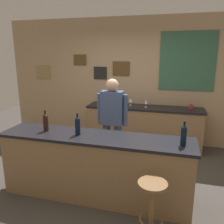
{
  "coord_description": "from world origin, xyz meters",
  "views": [
    {
      "loc": [
        1.03,
        -3.22,
        2.01
      ],
      "look_at": [
        0.01,
        0.45,
        1.05
      ],
      "focal_mm": 37.23,
      "sensor_mm": 36.0,
      "label": 1
    }
  ],
  "objects_px": {
    "wine_glass_a": "(111,100)",
    "bartender": "(112,120)",
    "wine_bottle_c": "(184,135)",
    "wine_bottle_a": "(46,122)",
    "bar_stool": "(152,201)",
    "wine_bottle_b": "(78,125)",
    "coffee_mug": "(191,107)",
    "wine_glass_b": "(131,101)",
    "wine_glass_c": "(146,102)"
  },
  "relations": [
    {
      "from": "wine_glass_b",
      "to": "coffee_mug",
      "type": "bearing_deg",
      "value": 0.15
    },
    {
      "from": "wine_glass_a",
      "to": "bar_stool",
      "type": "bearing_deg",
      "value": -65.44
    },
    {
      "from": "wine_bottle_c",
      "to": "wine_glass_a",
      "type": "bearing_deg",
      "value": 125.81
    },
    {
      "from": "wine_glass_c",
      "to": "coffee_mug",
      "type": "bearing_deg",
      "value": 5.67
    },
    {
      "from": "bartender",
      "to": "wine_glass_b",
      "type": "xyz_separation_m",
      "value": [
        0.05,
        1.33,
        0.07
      ]
    },
    {
      "from": "wine_bottle_c",
      "to": "bar_stool",
      "type": "bearing_deg",
      "value": -118.44
    },
    {
      "from": "bartender",
      "to": "wine_glass_a",
      "type": "distance_m",
      "value": 1.35
    },
    {
      "from": "bartender",
      "to": "wine_glass_a",
      "type": "height_order",
      "value": "bartender"
    },
    {
      "from": "bar_stool",
      "to": "wine_glass_a",
      "type": "height_order",
      "value": "wine_glass_a"
    },
    {
      "from": "wine_glass_a",
      "to": "bartender",
      "type": "bearing_deg",
      "value": -73.22
    },
    {
      "from": "bartender",
      "to": "wine_glass_a",
      "type": "relative_size",
      "value": 10.45
    },
    {
      "from": "wine_bottle_a",
      "to": "wine_bottle_b",
      "type": "height_order",
      "value": "same"
    },
    {
      "from": "wine_bottle_b",
      "to": "wine_bottle_c",
      "type": "height_order",
      "value": "same"
    },
    {
      "from": "bartender",
      "to": "wine_glass_c",
      "type": "relative_size",
      "value": 10.45
    },
    {
      "from": "wine_bottle_a",
      "to": "wine_bottle_c",
      "type": "xyz_separation_m",
      "value": [
        1.91,
        -0.04,
        0.0
      ]
    },
    {
      "from": "wine_glass_b",
      "to": "coffee_mug",
      "type": "xyz_separation_m",
      "value": [
        1.26,
        0.0,
        -0.06
      ]
    },
    {
      "from": "wine_glass_a",
      "to": "coffee_mug",
      "type": "bearing_deg",
      "value": 1.41
    },
    {
      "from": "bar_stool",
      "to": "coffee_mug",
      "type": "bearing_deg",
      "value": 79.54
    },
    {
      "from": "wine_bottle_c",
      "to": "coffee_mug",
      "type": "distance_m",
      "value": 2.15
    },
    {
      "from": "bar_stool",
      "to": "wine_bottle_b",
      "type": "distance_m",
      "value": 1.37
    },
    {
      "from": "wine_bottle_a",
      "to": "coffee_mug",
      "type": "distance_m",
      "value": 2.97
    },
    {
      "from": "bartender",
      "to": "wine_glass_b",
      "type": "relative_size",
      "value": 10.45
    },
    {
      "from": "coffee_mug",
      "to": "wine_glass_a",
      "type": "bearing_deg",
      "value": -178.59
    },
    {
      "from": "coffee_mug",
      "to": "bar_stool",
      "type": "bearing_deg",
      "value": -100.46
    },
    {
      "from": "wine_bottle_c",
      "to": "bartender",
      "type": "bearing_deg",
      "value": 144.47
    },
    {
      "from": "bartender",
      "to": "wine_bottle_c",
      "type": "distance_m",
      "value": 1.38
    },
    {
      "from": "wine_bottle_a",
      "to": "coffee_mug",
      "type": "xyz_separation_m",
      "value": [
        2.1,
        2.1,
        -0.11
      ]
    },
    {
      "from": "wine_bottle_c",
      "to": "coffee_mug",
      "type": "relative_size",
      "value": 2.45
    },
    {
      "from": "wine_glass_b",
      "to": "coffee_mug",
      "type": "height_order",
      "value": "wine_glass_b"
    },
    {
      "from": "wine_bottle_a",
      "to": "wine_bottle_b",
      "type": "bearing_deg",
      "value": -2.94
    },
    {
      "from": "wine_bottle_c",
      "to": "coffee_mug",
      "type": "xyz_separation_m",
      "value": [
        0.2,
        2.13,
        -0.11
      ]
    },
    {
      "from": "wine_bottle_a",
      "to": "wine_glass_c",
      "type": "bearing_deg",
      "value": 59.4
    },
    {
      "from": "wine_glass_c",
      "to": "coffee_mug",
      "type": "height_order",
      "value": "wine_glass_c"
    },
    {
      "from": "wine_glass_c",
      "to": "coffee_mug",
      "type": "relative_size",
      "value": 1.24
    },
    {
      "from": "wine_glass_b",
      "to": "wine_glass_c",
      "type": "distance_m",
      "value": 0.36
    },
    {
      "from": "wine_bottle_b",
      "to": "wine_glass_c",
      "type": "bearing_deg",
      "value": 71.59
    },
    {
      "from": "bar_stool",
      "to": "wine_glass_a",
      "type": "distance_m",
      "value": 2.96
    },
    {
      "from": "wine_glass_b",
      "to": "wine_glass_c",
      "type": "xyz_separation_m",
      "value": [
        0.35,
        -0.09,
        0.0
      ]
    },
    {
      "from": "bartender",
      "to": "coffee_mug",
      "type": "xyz_separation_m",
      "value": [
        1.32,
        1.33,
        0.01
      ]
    },
    {
      "from": "wine_glass_a",
      "to": "wine_glass_b",
      "type": "bearing_deg",
      "value": 5.02
    },
    {
      "from": "bar_stool",
      "to": "wine_glass_b",
      "type": "xyz_separation_m",
      "value": [
        -0.77,
        2.68,
        0.55
      ]
    },
    {
      "from": "wine_glass_b",
      "to": "wine_bottle_c",
      "type": "bearing_deg",
      "value": -63.37
    },
    {
      "from": "wine_bottle_b",
      "to": "bartender",
      "type": "bearing_deg",
      "value": 70.64
    },
    {
      "from": "wine_bottle_c",
      "to": "wine_glass_c",
      "type": "xyz_separation_m",
      "value": [
        -0.72,
        2.04,
        -0.05
      ]
    },
    {
      "from": "bar_stool",
      "to": "wine_bottle_a",
      "type": "xyz_separation_m",
      "value": [
        -1.61,
        0.59,
        0.6
      ]
    },
    {
      "from": "wine_bottle_c",
      "to": "wine_bottle_a",
      "type": "bearing_deg",
      "value": 178.85
    },
    {
      "from": "wine_glass_b",
      "to": "wine_bottle_b",
      "type": "bearing_deg",
      "value": -98.81
    },
    {
      "from": "bar_stool",
      "to": "coffee_mug",
      "type": "relative_size",
      "value": 5.44
    },
    {
      "from": "wine_bottle_a",
      "to": "wine_glass_b",
      "type": "xyz_separation_m",
      "value": [
        0.84,
        2.09,
        -0.05
      ]
    },
    {
      "from": "bartender",
      "to": "wine_bottle_a",
      "type": "distance_m",
      "value": 1.1
    }
  ]
}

